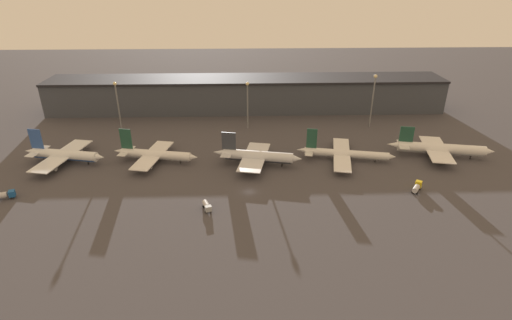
{
  "coord_description": "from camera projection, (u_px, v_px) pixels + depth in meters",
  "views": [
    {
      "loc": [
        -1.53,
        -129.79,
        75.46
      ],
      "look_at": [
        3.02,
        15.1,
        6.0
      ],
      "focal_mm": 28.0,
      "sensor_mm": 36.0,
      "label": 1
    }
  ],
  "objects": [
    {
      "name": "ground",
      "position": [
        249.0,
        192.0,
        149.64
      ],
      "size": [
        600.0,
        600.0,
        0.0
      ],
      "primitive_type": "plane",
      "color": "#423F44"
    },
    {
      "name": "terminal_building",
      "position": [
        246.0,
        94.0,
        233.05
      ],
      "size": [
        226.74,
        25.03,
        19.13
      ],
      "color": "#3D424C",
      "rests_on": "ground"
    },
    {
      "name": "airplane_0",
      "position": [
        64.0,
        155.0,
        170.72
      ],
      "size": [
        37.22,
        34.83,
        14.7
      ],
      "rotation": [
        0.0,
        0.0,
        -0.2
      ],
      "color": "white",
      "rests_on": "ground"
    },
    {
      "name": "airplane_1",
      "position": [
        155.0,
        155.0,
        171.86
      ],
      "size": [
        37.98,
        31.13,
        14.31
      ],
      "rotation": [
        0.0,
        0.0,
        -0.2
      ],
      "color": "white",
      "rests_on": "ground"
    },
    {
      "name": "airplane_2",
      "position": [
        257.0,
        156.0,
        168.9
      ],
      "size": [
        38.33,
        30.81,
        13.96
      ],
      "rotation": [
        0.0,
        0.0,
        -0.2
      ],
      "color": "silver",
      "rests_on": "ground"
    },
    {
      "name": "airplane_3",
      "position": [
        344.0,
        154.0,
        173.67
      ],
      "size": [
        42.3,
        35.84,
        13.54
      ],
      "rotation": [
        0.0,
        0.0,
        -0.2
      ],
      "color": "white",
      "rests_on": "ground"
    },
    {
      "name": "airplane_4",
      "position": [
        440.0,
        149.0,
        176.2
      ],
      "size": [
        45.14,
        30.6,
        13.25
      ],
      "rotation": [
        0.0,
        0.0,
        -0.2
      ],
      "color": "white",
      "rests_on": "ground"
    },
    {
      "name": "service_vehicle_0",
      "position": [
        417.0,
        187.0,
        149.47
      ],
      "size": [
        5.47,
        6.44,
        3.31
      ],
      "rotation": [
        0.0,
        0.0,
        0.94
      ],
      "color": "gold",
      "rests_on": "ground"
    },
    {
      "name": "service_vehicle_1",
      "position": [
        207.0,
        206.0,
        137.84
      ],
      "size": [
        3.84,
        5.9,
        2.64
      ],
      "rotation": [
        0.0,
        0.0,
        -1.21
      ],
      "color": "#9EA3A8",
      "rests_on": "ground"
    },
    {
      "name": "service_vehicle_2",
      "position": [
        4.0,
        195.0,
        144.17
      ],
      "size": [
        7.38,
        4.56,
        2.99
      ],
      "rotation": [
        0.0,
        0.0,
        0.35
      ],
      "color": "#195199",
      "rests_on": "ground"
    },
    {
      "name": "lamp_post_0",
      "position": [
        117.0,
        100.0,
        201.23
      ],
      "size": [
        1.8,
        1.8,
        25.13
      ],
      "color": "slate",
      "rests_on": "ground"
    },
    {
      "name": "lamp_post_1",
      "position": [
        248.0,
        99.0,
        203.24
      ],
      "size": [
        1.8,
        1.8,
        24.52
      ],
      "color": "slate",
      "rests_on": "ground"
    },
    {
      "name": "lamp_post_2",
      "position": [
        373.0,
        95.0,
        204.3
      ],
      "size": [
        1.8,
        1.8,
        27.78
      ],
      "color": "slate",
      "rests_on": "ground"
    }
  ]
}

